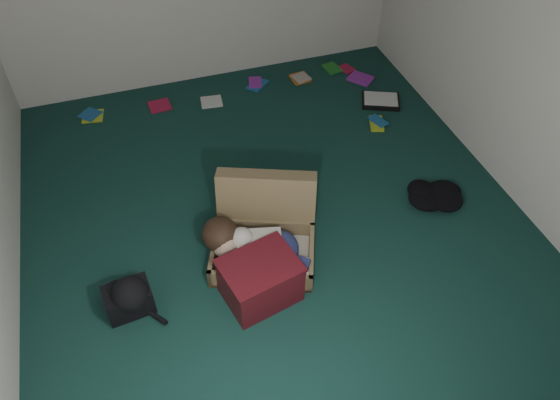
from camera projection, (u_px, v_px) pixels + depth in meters
floor at (274, 217)px, 4.51m from camera, size 4.50×4.50×0.00m
wall_front at (452, 396)px, 2.09m from camera, size 4.50×0.00×4.50m
wall_right at (530, 36)px, 4.03m from camera, size 0.00×4.50×4.50m
suitcase at (264, 232)px, 4.18m from camera, size 0.99×0.98×0.56m
person at (255, 247)px, 4.02m from camera, size 0.74×0.61×0.35m
maroon_bin at (260, 280)px, 3.85m from camera, size 0.60×0.51×0.36m
backpack at (129, 299)px, 3.81m from camera, size 0.43×0.36×0.24m
clothing_pile at (441, 196)px, 4.60m from camera, size 0.48×0.41×0.14m
paper_tray at (381, 101)px, 5.63m from camera, size 0.46×0.41×0.05m
book_scatter at (284, 92)px, 5.77m from camera, size 3.11×1.30×0.02m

